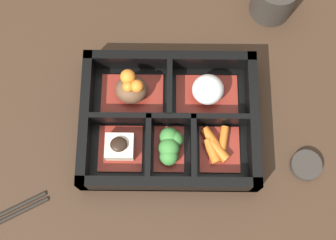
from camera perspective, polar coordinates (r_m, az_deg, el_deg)
ground_plane at (r=0.72m, az=0.00°, el=-0.58°), size 3.00×3.00×0.00m
bento_base at (r=0.72m, az=0.00°, el=-0.47°), size 0.26×0.21×0.01m
bento_rim at (r=0.70m, az=0.02°, el=-0.14°), size 0.26×0.21×0.05m
bowl_stew at (r=0.71m, az=-4.63°, el=3.76°), size 0.09×0.06×0.06m
bowl_rice at (r=0.71m, az=4.70°, el=3.57°), size 0.09×0.06×0.05m
bowl_tofu at (r=0.69m, az=-6.04°, el=-3.34°), size 0.07×0.07×0.03m
bowl_greens at (r=0.68m, az=0.23°, el=-3.17°), size 0.05×0.07×0.04m
bowl_carrots at (r=0.70m, az=5.90°, el=-3.34°), size 0.06×0.07×0.02m
sauce_dish at (r=0.73m, az=16.32°, el=-5.31°), size 0.05×0.05×0.01m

